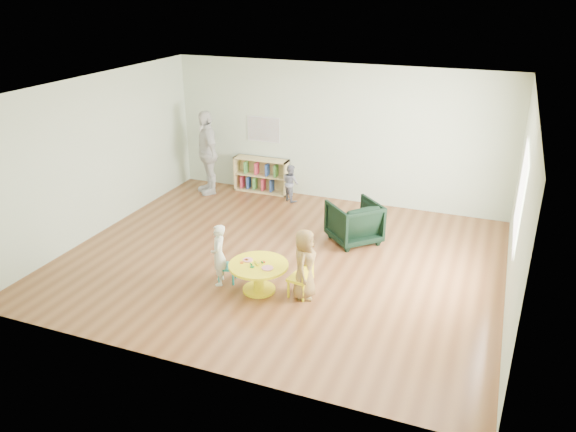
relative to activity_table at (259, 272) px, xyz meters
The scene contains 11 objects.
room 1.92m from the activity_table, 93.42° to the left, with size 7.10×7.00×2.80m.
activity_table is the anchor object (origin of this frame).
kid_chair_left 0.60m from the activity_table, behind, with size 0.33×0.33×0.50m.
kid_chair_right 0.66m from the activity_table, ahead, with size 0.35×0.35×0.57m.
bookshelf 4.28m from the activity_table, 113.27° to the left, with size 1.20×0.30×0.75m.
alphabet_poster 4.51m from the activity_table, 112.47° to the left, with size 0.74×0.01×0.54m.
armchair 2.33m from the activity_table, 68.48° to the left, with size 0.79×0.81×0.74m, color black.
child_left 0.67m from the activity_table, behind, with size 0.35×0.23×0.96m, color silver.
child_right 0.72m from the activity_table, ahead, with size 0.52×0.34×1.06m, color gold.
toddler 3.74m from the activity_table, 103.86° to the left, with size 0.38×0.29×0.78m, color #1A2242.
adult_caretaker 4.44m from the activity_table, 128.33° to the left, with size 1.05×0.44×1.79m, color silver.
Camera 1 is at (3.12, -7.69, 4.27)m, focal length 35.00 mm.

